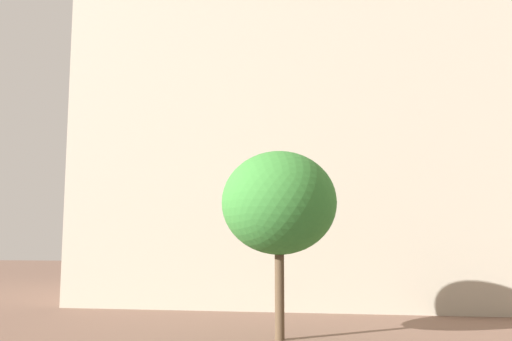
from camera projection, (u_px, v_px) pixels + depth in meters
name	position (u px, v px, depth m)	size (l,w,h in m)	color
landmark_building	(369.00, 100.00, 28.40)	(27.56, 12.99, 37.34)	#B2A893
tree_curb_far	(279.00, 203.00, 16.22)	(3.41, 3.41, 5.50)	brown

